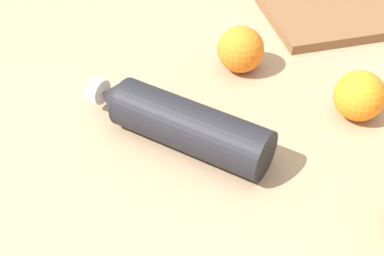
{
  "coord_description": "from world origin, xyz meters",
  "views": [
    {
      "loc": [
        0.18,
        0.51,
        0.53
      ],
      "look_at": [
        -0.0,
        0.0,
        0.04
      ],
      "focal_mm": 50.67,
      "sensor_mm": 36.0,
      "label": 1
    }
  ],
  "objects_px": {
    "water_bottle": "(178,122)",
    "orange_2": "(359,96)",
    "cutting_board": "(330,15)",
    "orange_1": "(241,49)"
  },
  "relations": [
    {
      "from": "cutting_board",
      "to": "orange_1",
      "type": "bearing_deg",
      "value": 27.38
    },
    {
      "from": "water_bottle",
      "to": "orange_2",
      "type": "bearing_deg",
      "value": -137.45
    },
    {
      "from": "water_bottle",
      "to": "cutting_board",
      "type": "bearing_deg",
      "value": -99.22
    },
    {
      "from": "orange_1",
      "to": "cutting_board",
      "type": "xyz_separation_m",
      "value": [
        -0.22,
        -0.09,
        -0.03
      ]
    },
    {
      "from": "orange_1",
      "to": "orange_2",
      "type": "bearing_deg",
      "value": 124.41
    },
    {
      "from": "orange_2",
      "to": "cutting_board",
      "type": "relative_size",
      "value": 0.33
    },
    {
      "from": "water_bottle",
      "to": "cutting_board",
      "type": "relative_size",
      "value": 1.12
    },
    {
      "from": "water_bottle",
      "to": "orange_1",
      "type": "distance_m",
      "value": 0.2
    },
    {
      "from": "orange_2",
      "to": "cutting_board",
      "type": "xyz_separation_m",
      "value": [
        -0.11,
        -0.25,
        -0.03
      ]
    },
    {
      "from": "water_bottle",
      "to": "cutting_board",
      "type": "xyz_separation_m",
      "value": [
        -0.37,
        -0.22,
        -0.03
      ]
    }
  ]
}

